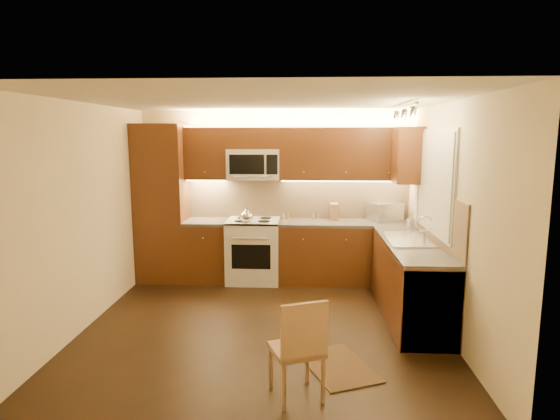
# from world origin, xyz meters

# --- Properties ---
(floor) EXTENTS (4.00, 4.00, 0.01)m
(floor) POSITION_xyz_m (0.00, 0.00, 0.00)
(floor) COLOR black
(floor) RESTS_ON ground
(ceiling) EXTENTS (4.00, 4.00, 0.01)m
(ceiling) POSITION_xyz_m (0.00, 0.00, 2.50)
(ceiling) COLOR beige
(ceiling) RESTS_ON ground
(wall_back) EXTENTS (4.00, 0.01, 2.50)m
(wall_back) POSITION_xyz_m (0.00, 2.00, 1.25)
(wall_back) COLOR beige
(wall_back) RESTS_ON ground
(wall_front) EXTENTS (4.00, 0.01, 2.50)m
(wall_front) POSITION_xyz_m (0.00, -2.00, 1.25)
(wall_front) COLOR beige
(wall_front) RESTS_ON ground
(wall_left) EXTENTS (0.01, 4.00, 2.50)m
(wall_left) POSITION_xyz_m (-2.00, 0.00, 1.25)
(wall_left) COLOR beige
(wall_left) RESTS_ON ground
(wall_right) EXTENTS (0.01, 4.00, 2.50)m
(wall_right) POSITION_xyz_m (2.00, 0.00, 1.25)
(wall_right) COLOR beige
(wall_right) RESTS_ON ground
(pantry) EXTENTS (0.70, 0.60, 2.30)m
(pantry) POSITION_xyz_m (-1.65, 1.70, 1.15)
(pantry) COLOR #48280F
(pantry) RESTS_ON floor
(base_cab_back_left) EXTENTS (0.62, 0.60, 0.86)m
(base_cab_back_left) POSITION_xyz_m (-0.99, 1.70, 0.43)
(base_cab_back_left) COLOR #48280F
(base_cab_back_left) RESTS_ON floor
(counter_back_left) EXTENTS (0.62, 0.60, 0.04)m
(counter_back_left) POSITION_xyz_m (-0.99, 1.70, 0.88)
(counter_back_left) COLOR #312F2D
(counter_back_left) RESTS_ON base_cab_back_left
(base_cab_back_right) EXTENTS (1.92, 0.60, 0.86)m
(base_cab_back_right) POSITION_xyz_m (1.04, 1.70, 0.43)
(base_cab_back_right) COLOR #48280F
(base_cab_back_right) RESTS_ON floor
(counter_back_right) EXTENTS (1.92, 0.60, 0.04)m
(counter_back_right) POSITION_xyz_m (1.04, 1.70, 0.88)
(counter_back_right) COLOR #312F2D
(counter_back_right) RESTS_ON base_cab_back_right
(base_cab_right) EXTENTS (0.60, 2.00, 0.86)m
(base_cab_right) POSITION_xyz_m (1.70, 0.40, 0.43)
(base_cab_right) COLOR #48280F
(base_cab_right) RESTS_ON floor
(counter_right) EXTENTS (0.60, 2.00, 0.04)m
(counter_right) POSITION_xyz_m (1.70, 0.40, 0.88)
(counter_right) COLOR #312F2D
(counter_right) RESTS_ON base_cab_right
(dishwasher) EXTENTS (0.58, 0.60, 0.84)m
(dishwasher) POSITION_xyz_m (1.70, -0.30, 0.43)
(dishwasher) COLOR silver
(dishwasher) RESTS_ON floor
(backsplash_back) EXTENTS (3.30, 0.02, 0.60)m
(backsplash_back) POSITION_xyz_m (0.35, 1.99, 1.20)
(backsplash_back) COLOR tan
(backsplash_back) RESTS_ON wall_back
(backsplash_right) EXTENTS (0.02, 2.00, 0.60)m
(backsplash_right) POSITION_xyz_m (1.99, 0.40, 1.20)
(backsplash_right) COLOR tan
(backsplash_right) RESTS_ON wall_right
(upper_cab_back_left) EXTENTS (0.62, 0.35, 0.75)m
(upper_cab_back_left) POSITION_xyz_m (-0.99, 1.82, 1.88)
(upper_cab_back_left) COLOR #48280F
(upper_cab_back_left) RESTS_ON wall_back
(upper_cab_back_right) EXTENTS (1.92, 0.35, 0.75)m
(upper_cab_back_right) POSITION_xyz_m (1.04, 1.82, 1.88)
(upper_cab_back_right) COLOR #48280F
(upper_cab_back_right) RESTS_ON wall_back
(upper_cab_bridge) EXTENTS (0.76, 0.35, 0.31)m
(upper_cab_bridge) POSITION_xyz_m (-0.30, 1.82, 2.09)
(upper_cab_bridge) COLOR #48280F
(upper_cab_bridge) RESTS_ON wall_back
(upper_cab_right_corner) EXTENTS (0.35, 0.50, 0.75)m
(upper_cab_right_corner) POSITION_xyz_m (1.82, 1.40, 1.88)
(upper_cab_right_corner) COLOR #48280F
(upper_cab_right_corner) RESTS_ON wall_right
(stove) EXTENTS (0.76, 0.65, 0.92)m
(stove) POSITION_xyz_m (-0.30, 1.68, 0.46)
(stove) COLOR silver
(stove) RESTS_ON floor
(microwave) EXTENTS (0.76, 0.38, 0.44)m
(microwave) POSITION_xyz_m (-0.30, 1.81, 1.72)
(microwave) COLOR silver
(microwave) RESTS_ON wall_back
(window_frame) EXTENTS (0.03, 1.44, 1.24)m
(window_frame) POSITION_xyz_m (1.99, 0.55, 1.60)
(window_frame) COLOR silver
(window_frame) RESTS_ON wall_right
(window_blinds) EXTENTS (0.02, 1.36, 1.16)m
(window_blinds) POSITION_xyz_m (1.97, 0.55, 1.60)
(window_blinds) COLOR silver
(window_blinds) RESTS_ON wall_right
(sink) EXTENTS (0.52, 0.86, 0.15)m
(sink) POSITION_xyz_m (1.70, 0.55, 0.98)
(sink) COLOR silver
(sink) RESTS_ON counter_right
(faucet) EXTENTS (0.20, 0.04, 0.30)m
(faucet) POSITION_xyz_m (1.88, 0.55, 1.05)
(faucet) COLOR silver
(faucet) RESTS_ON counter_right
(track_light_bar) EXTENTS (0.04, 1.20, 0.03)m
(track_light_bar) POSITION_xyz_m (1.55, 0.40, 2.46)
(track_light_bar) COLOR silver
(track_light_bar) RESTS_ON ceiling
(kettle) EXTENTS (0.22, 0.22, 0.21)m
(kettle) POSITION_xyz_m (-0.37, 1.47, 1.03)
(kettle) COLOR silver
(kettle) RESTS_ON stove
(toaster_oven) EXTENTS (0.54, 0.49, 0.27)m
(toaster_oven) POSITION_xyz_m (1.62, 1.84, 1.03)
(toaster_oven) COLOR silver
(toaster_oven) RESTS_ON counter_back_right
(knife_block) EXTENTS (0.11, 0.18, 0.25)m
(knife_block) POSITION_xyz_m (0.88, 1.84, 1.02)
(knife_block) COLOR #9E6947
(knife_block) RESTS_ON counter_back_right
(spice_jar_a) EXTENTS (0.06, 0.06, 0.09)m
(spice_jar_a) POSITION_xyz_m (0.14, 1.83, 0.95)
(spice_jar_a) COLOR silver
(spice_jar_a) RESTS_ON counter_back_right
(spice_jar_b) EXTENTS (0.06, 0.06, 0.09)m
(spice_jar_b) POSITION_xyz_m (0.19, 1.92, 0.95)
(spice_jar_b) COLOR olive
(spice_jar_b) RESTS_ON counter_back_right
(spice_jar_c) EXTENTS (0.05, 0.05, 0.09)m
(spice_jar_c) POSITION_xyz_m (0.66, 1.94, 0.94)
(spice_jar_c) COLOR silver
(spice_jar_c) RESTS_ON counter_back_right
(spice_jar_d) EXTENTS (0.05, 0.05, 0.09)m
(spice_jar_d) POSITION_xyz_m (0.58, 1.86, 0.94)
(spice_jar_d) COLOR #AC8433
(spice_jar_d) RESTS_ON counter_back_right
(soap_bottle) EXTENTS (0.10, 0.10, 0.18)m
(soap_bottle) POSITION_xyz_m (1.89, 1.31, 0.99)
(soap_bottle) COLOR #AFAFB4
(soap_bottle) RESTS_ON counter_right
(rug) EXTENTS (0.80, 0.95, 0.01)m
(rug) POSITION_xyz_m (0.77, -0.90, 0.01)
(rug) COLOR black
(rug) RESTS_ON floor
(dining_chair) EXTENTS (0.50, 0.50, 0.87)m
(dining_chair) POSITION_xyz_m (0.39, -1.42, 0.44)
(dining_chair) COLOR #9E6947
(dining_chair) RESTS_ON floor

